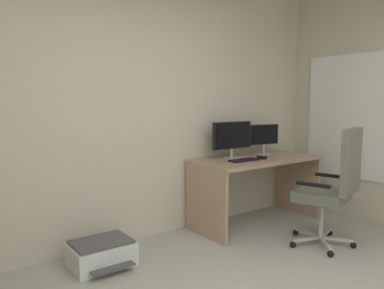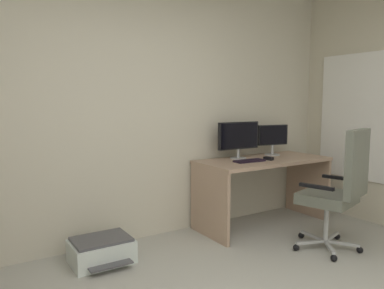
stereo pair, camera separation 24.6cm
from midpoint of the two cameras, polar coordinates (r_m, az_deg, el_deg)
wall_back at (r=3.66m, az=-13.82°, el=6.49°), size 5.29×0.10×2.78m
window_pane at (r=4.68m, az=23.94°, el=3.83°), size 0.01×1.49×1.38m
window_frame at (r=4.67m, az=23.89°, el=3.83°), size 0.02×1.57×1.46m
desk at (r=4.27m, az=8.12°, el=-4.69°), size 1.50×0.67×0.75m
monitor_main at (r=4.17m, az=4.45°, el=1.18°), size 0.52×0.18×0.41m
monitor_secondary at (r=4.53m, az=9.40°, el=1.19°), size 0.39×0.18×0.36m
keyboard at (r=4.01m, az=6.18°, el=-2.40°), size 0.35×0.15×0.02m
computer_mouse at (r=4.17m, az=8.94°, el=-1.99°), size 0.08×0.11×0.03m
office_chair at (r=3.73m, az=19.05°, el=-5.70°), size 0.63×0.66×1.14m
printer at (r=3.41m, az=-15.72°, el=-15.67°), size 0.51×0.46×0.22m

